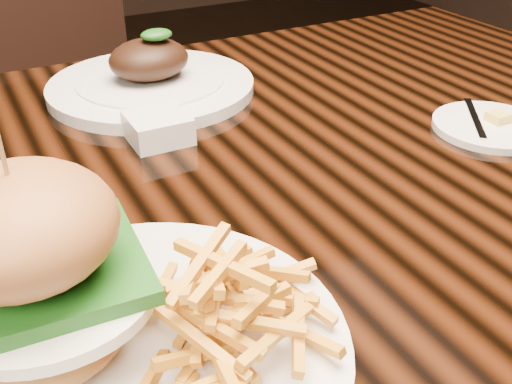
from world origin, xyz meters
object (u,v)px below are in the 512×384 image
dining_table (188,220)px  chair_far (69,88)px  far_dish (151,80)px  burger_plate (118,304)px

dining_table → chair_far: bearing=87.9°
far_dish → chair_far: size_ratio=0.33×
chair_far → far_dish: bearing=-102.0°
burger_plate → chair_far: size_ratio=0.35×
chair_far → burger_plate: bearing=-112.5°
dining_table → chair_far: chair_far is taller
burger_plate → chair_far: bearing=95.7°
dining_table → far_dish: bearing=79.3°
burger_plate → dining_table: bearing=74.6°
dining_table → burger_plate: 0.34m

